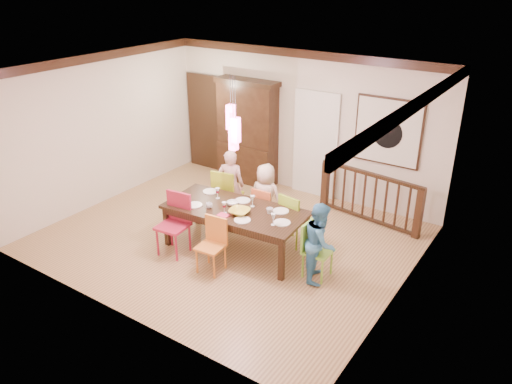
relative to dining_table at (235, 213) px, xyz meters
The scene contains 37 objects.
floor 0.78m from the dining_table, 143.45° to the left, with size 6.00×6.00×0.00m, color #8E6645.
ceiling 2.26m from the dining_table, 143.45° to the left, with size 6.00×6.00×0.00m, color white.
wall_back 2.86m from the dining_table, 96.60° to the left, with size 6.00×6.00×0.00m, color beige.
wall_left 3.41m from the dining_table, behind, with size 5.00×5.00×0.00m, color beige.
wall_right 2.80m from the dining_table, ahead, with size 5.00×5.00×0.00m, color beige.
crown_molding 2.18m from the dining_table, 143.45° to the left, with size 6.00×5.00×0.16m, color black, non-canonical shape.
panel_door 3.84m from the dining_table, 135.34° to the left, with size 1.04×0.07×2.24m, color black.
white_doorway 2.73m from the dining_table, 89.29° to the left, with size 0.97×0.05×2.22m, color silver.
painting 3.21m from the dining_table, 61.18° to the left, with size 1.25×0.06×1.25m.
pendant_cluster 1.43m from the dining_table, 32.01° to the right, with size 0.27×0.21×1.14m.
dining_table is the anchor object (origin of this frame).
chair_far_left 1.12m from the dining_table, 132.85° to the left, with size 0.52×0.52×1.00m.
chair_far_mid 0.85m from the dining_table, 84.91° to the left, with size 0.39×0.39×0.84m.
chair_far_right 1.03m from the dining_table, 44.33° to the left, with size 0.48×0.48×0.93m.
chair_near_left 1.02m from the dining_table, 138.43° to the right, with size 0.51×0.51×1.02m.
chair_near_mid 0.77m from the dining_table, 84.23° to the right, with size 0.42×0.42×0.86m.
chair_end_right 1.52m from the dining_table, ahead, with size 0.40×0.40×0.88m.
china_hutch 2.98m from the dining_table, 120.74° to the left, with size 1.41×0.46×2.23m.
balustrade 2.62m from the dining_table, 56.54° to the left, with size 2.06×0.34×0.96m.
person_far_left 1.10m from the dining_table, 130.12° to the left, with size 0.50×0.33×1.36m, color #F7BCC1.
person_far_mid 0.87m from the dining_table, 87.91° to the left, with size 0.60×0.39×1.24m, color beige.
person_end_right 1.55m from the dining_table, ahead, with size 0.60×0.47×1.24m, color #438CBD.
serving_bowl 0.24m from the dining_table, 33.76° to the right, with size 0.33×0.33×0.08m, color gold.
small_bowl 0.17m from the dining_table, 142.40° to the left, with size 0.20×0.20×0.06m, color white.
cup_left 0.44m from the dining_table, 148.84° to the right, with size 0.11×0.11×0.09m, color silver.
cup_right 0.60m from the dining_table, 15.61° to the left, with size 0.10×0.10×0.10m, color silver.
plate_far_left 0.80m from the dining_table, 158.39° to the left, with size 0.26×0.26×0.01m, color white.
plate_far_mid 0.32m from the dining_table, 101.22° to the left, with size 0.26×0.26×0.01m, color white.
plate_far_right 0.75m from the dining_table, 25.44° to the left, with size 0.26×0.26×0.01m, color white.
plate_near_left 0.69m from the dining_table, 155.71° to the right, with size 0.26×0.26×0.01m, color white.
plate_near_mid 0.45m from the dining_table, 39.00° to the right, with size 0.26×0.26×0.01m, color white.
plate_end_right 0.90m from the dining_table, ahead, with size 0.26×0.26×0.01m, color white.
wine_glass_a 0.52m from the dining_table, 162.30° to the left, with size 0.08×0.08×0.19m, color #590C19, non-canonical shape.
wine_glass_b 0.34m from the dining_table, 49.02° to the left, with size 0.08×0.08×0.19m, color silver, non-canonical shape.
wine_glass_c 0.29m from the dining_table, 100.41° to the right, with size 0.08×0.08×0.19m, color #590C19, non-canonical shape.
wine_glass_d 0.84m from the dining_table, ahead, with size 0.08×0.08×0.19m, color silver, non-canonical shape.
napkin 0.32m from the dining_table, 89.83° to the right, with size 0.18×0.14×0.01m, color #D83359.
Camera 1 is at (4.64, -6.07, 4.33)m, focal length 35.00 mm.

